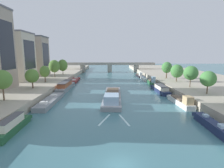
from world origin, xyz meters
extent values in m
plane|color=#42757F|center=(0.00, 0.00, 0.00)|extent=(400.00, 400.00, 0.00)
cube|color=#B2A893|center=(-35.75, 55.00, 1.05)|extent=(36.00, 170.00, 2.09)
cube|color=#B2A893|center=(35.75, 55.00, 1.05)|extent=(36.00, 170.00, 2.09)
cube|color=gray|center=(-0.09, 29.81, 0.46)|extent=(5.64, 23.78, 0.91)
cube|color=gray|center=(0.56, 41.93, 0.55)|extent=(4.23, 1.42, 0.82)
cube|color=gray|center=(-0.09, 29.81, 0.94)|extent=(5.73, 23.78, 0.06)
cube|color=#9EBCD6|center=(-0.51, 21.81, 1.92)|extent=(3.54, 4.88, 1.89)
cube|color=black|center=(-0.38, 24.17, 2.20)|extent=(2.63, 0.17, 0.53)
cube|color=brown|center=(0.04, 32.17, 1.15)|extent=(4.07, 12.42, 0.36)
cylinder|color=#232328|center=(0.20, 22.72, 1.52)|extent=(0.07, 0.07, 1.10)
cube|color=silver|center=(1.62, 13.64, 0.01)|extent=(1.70, 5.93, 0.03)
cube|color=silver|center=(-1.97, 13.83, 0.01)|extent=(2.30, 5.79, 0.03)
cube|color=#235633|center=(-16.15, 9.09, 0.55)|extent=(1.77, 9.15, 1.10)
cube|color=#235633|center=(-16.21, 14.01, 0.66)|extent=(1.59, 1.25, 0.91)
cube|color=#235633|center=(-16.15, 9.09, 1.13)|extent=(1.80, 9.15, 0.06)
cube|color=beige|center=(-16.14, 8.64, 1.77)|extent=(1.43, 5.86, 1.22)
cube|color=#4C4C51|center=(-16.14, 8.64, 2.42)|extent=(1.53, 6.04, 0.08)
cylinder|color=#232328|center=(-15.87, 6.36, 1.71)|extent=(0.07, 0.07, 1.10)
cube|color=gray|center=(-15.55, 25.24, 0.51)|extent=(3.05, 15.05, 1.02)
cube|color=gray|center=(-15.50, 33.10, 0.61)|extent=(2.81, 1.24, 0.87)
cube|color=gray|center=(-15.55, 25.24, 1.05)|extent=(3.11, 15.06, 0.06)
cube|color=white|center=(-15.53, 28.54, 1.28)|extent=(1.48, 0.91, 0.40)
cube|color=white|center=(-15.58, 21.03, 1.32)|extent=(1.63, 1.11, 0.48)
cylinder|color=#232328|center=(-15.14, 20.72, 1.63)|extent=(0.07, 0.07, 1.10)
cube|color=gray|center=(-15.71, 42.68, 0.64)|extent=(3.27, 15.70, 1.28)
cube|color=gray|center=(-15.54, 50.85, 0.77)|extent=(2.83, 1.32, 1.01)
cube|color=gray|center=(-15.71, 42.68, 1.31)|extent=(3.33, 15.70, 0.06)
cube|color=#9E5133|center=(-15.72, 41.90, 2.04)|extent=(2.62, 10.06, 1.41)
cube|color=#4C4C51|center=(-15.72, 41.90, 2.79)|extent=(2.81, 10.36, 0.08)
cylinder|color=#232328|center=(-15.36, 37.98, 1.89)|extent=(0.07, 0.07, 1.10)
cube|color=maroon|center=(-15.84, 60.76, 0.46)|extent=(3.19, 13.54, 0.93)
cube|color=maroon|center=(-16.02, 67.84, 0.56)|extent=(2.73, 1.27, 0.82)
cube|color=maroon|center=(-15.84, 60.76, 0.96)|extent=(3.24, 13.55, 0.06)
cube|color=white|center=(-15.91, 63.72, 1.19)|extent=(1.44, 0.94, 0.40)
cube|color=white|center=(-15.74, 56.98, 1.23)|extent=(1.59, 1.14, 0.48)
cylinder|color=#232328|center=(-15.31, 56.73, 1.54)|extent=(0.07, 0.07, 1.10)
cube|color=#1E284C|center=(15.44, 9.28, 0.64)|extent=(1.86, 9.39, 1.28)
cube|color=#1E284C|center=(15.57, 14.31, 0.77)|extent=(1.57, 1.30, 1.01)
cube|color=#1E284C|center=(15.44, 9.28, 1.31)|extent=(1.89, 9.40, 0.06)
cube|color=#9EBCD6|center=(15.50, 11.34, 1.54)|extent=(0.83, 0.92, 0.40)
cube|color=#9EBCD6|center=(15.38, 6.66, 1.58)|extent=(0.92, 1.12, 0.48)
cube|color=silver|center=(16.06, 23.45, 0.55)|extent=(2.51, 10.92, 1.09)
cube|color=silver|center=(15.86, 29.22, 0.65)|extent=(2.06, 1.30, 0.91)
cube|color=silver|center=(16.06, 23.45, 1.12)|extent=(2.55, 10.92, 0.06)
cube|color=tan|center=(16.19, 19.76, 2.02)|extent=(1.67, 2.22, 1.74)
cube|color=black|center=(16.15, 20.85, 2.28)|extent=(1.28, 0.07, 0.49)
cube|color=brown|center=(16.02, 24.53, 1.33)|extent=(1.86, 5.70, 0.36)
cylinder|color=#232328|center=(16.49, 20.20, 1.70)|extent=(0.07, 0.07, 1.10)
cube|color=#1E284C|center=(15.35, 37.61, 0.53)|extent=(2.88, 12.97, 1.07)
cube|color=#1E284C|center=(15.19, 44.41, 0.64)|extent=(2.46, 1.29, 0.90)
cube|color=#1E284C|center=(15.35, 37.61, 1.10)|extent=(2.93, 12.97, 0.06)
cube|color=beige|center=(15.37, 36.96, 1.68)|extent=(2.30, 8.31, 1.11)
cube|color=#4C4C51|center=(15.37, 36.96, 2.28)|extent=(2.46, 8.56, 0.08)
cylinder|color=#232328|center=(15.83, 33.74, 1.68)|extent=(0.07, 0.07, 1.10)
cube|color=#235633|center=(16.10, 52.03, 0.58)|extent=(1.66, 9.16, 1.16)
cube|color=#235633|center=(16.16, 56.95, 0.70)|extent=(1.49, 1.26, 0.95)
cube|color=#235633|center=(16.10, 52.03, 1.19)|extent=(1.69, 9.16, 0.06)
cube|color=#9EBCD6|center=(16.07, 48.92, 2.33)|extent=(1.19, 1.84, 2.22)
cube|color=black|center=(16.08, 49.85, 2.67)|extent=(0.93, 0.04, 0.62)
cube|color=brown|center=(16.11, 52.94, 1.40)|extent=(1.27, 4.77, 0.36)
cylinder|color=#232328|center=(16.30, 49.28, 1.77)|extent=(0.07, 0.07, 1.10)
cube|color=silver|center=(15.19, 63.16, 0.64)|extent=(1.88, 9.16, 1.27)
cube|color=silver|center=(15.37, 68.06, 0.76)|extent=(1.52, 1.32, 1.01)
cube|color=silver|center=(15.19, 63.16, 1.30)|extent=(1.91, 9.16, 0.06)
cube|color=#9EBCD6|center=(15.27, 65.16, 1.53)|extent=(0.81, 0.93, 0.40)
cube|color=#9EBCD6|center=(15.10, 60.61, 1.57)|extent=(0.89, 1.13, 0.48)
cylinder|color=#232328|center=(15.33, 60.42, 1.88)|extent=(0.07, 0.07, 1.10)
cube|color=black|center=(15.21, 75.01, 0.51)|extent=(2.18, 10.80, 1.02)
cube|color=black|center=(15.03, 80.73, 0.61)|extent=(1.80, 1.27, 0.87)
cube|color=black|center=(15.21, 75.01, 1.05)|extent=(2.22, 10.80, 0.06)
cube|color=white|center=(15.32, 71.35, 1.94)|extent=(1.46, 2.19, 1.72)
cube|color=black|center=(15.29, 72.44, 2.20)|extent=(1.11, 0.06, 0.48)
cube|color=brown|center=(15.18, 76.08, 1.26)|extent=(1.62, 5.63, 0.36)
cylinder|color=#232328|center=(15.59, 71.79, 1.63)|extent=(0.07, 0.07, 1.10)
cylinder|color=brown|center=(-23.82, 20.46, 3.79)|extent=(0.30, 0.30, 3.39)
ellipsoid|color=#568438|center=(-23.82, 20.46, 6.61)|extent=(4.02, 4.02, 4.13)
cylinder|color=brown|center=(-23.20, 33.98, 3.38)|extent=(0.35, 0.35, 2.56)
ellipsoid|color=#568438|center=(-23.20, 33.98, 5.75)|extent=(3.84, 3.84, 3.96)
cylinder|color=brown|center=(-23.59, 45.60, 3.44)|extent=(0.34, 0.34, 2.69)
ellipsoid|color=#568438|center=(-23.59, 45.60, 5.88)|extent=(3.38, 3.38, 4.00)
cylinder|color=brown|center=(-24.11, 59.06, 3.72)|extent=(0.24, 0.24, 3.26)
ellipsoid|color=#568438|center=(-24.11, 59.06, 6.81)|extent=(4.64, 4.64, 5.30)
cylinder|color=brown|center=(-23.31, 70.08, 3.52)|extent=(0.27, 0.27, 2.85)
ellipsoid|color=#568438|center=(-23.31, 70.08, 6.50)|extent=(4.69, 4.69, 5.67)
cylinder|color=brown|center=(23.62, 25.62, 3.47)|extent=(0.29, 0.29, 2.75)
ellipsoid|color=#427F3D|center=(23.62, 25.62, 5.91)|extent=(3.85, 3.85, 3.89)
cylinder|color=brown|center=(23.41, 34.54, 3.66)|extent=(0.24, 0.24, 3.13)
ellipsoid|color=#427F3D|center=(23.41, 34.54, 6.39)|extent=(4.21, 4.21, 4.24)
cylinder|color=brown|center=(23.67, 45.84, 3.32)|extent=(0.30, 0.30, 2.46)
ellipsoid|color=#427F3D|center=(23.67, 45.84, 5.87)|extent=(4.43, 4.43, 4.79)
cylinder|color=brown|center=(22.83, 54.50, 3.69)|extent=(0.40, 0.40, 3.19)
ellipsoid|color=#427F3D|center=(22.83, 54.50, 6.52)|extent=(4.17, 4.17, 4.52)
cube|color=#232833|center=(-28.87, 32.97, 14.25)|extent=(0.04, 7.31, 13.26)
cube|color=beige|center=(-35.60, 50.12, 10.78)|extent=(10.78, 11.31, 17.38)
cube|color=slate|center=(-35.60, 50.12, 19.73)|extent=(11.10, 11.65, 0.50)
cube|color=#232833|center=(-30.19, 50.12, 11.65)|extent=(0.04, 9.05, 10.43)
cube|color=#A89989|center=(-35.60, 65.80, 10.74)|extent=(11.98, 9.91, 17.30)
cube|color=#4C515B|center=(-35.60, 65.80, 19.64)|extent=(12.34, 10.21, 0.50)
cube|color=#232833|center=(-29.59, 65.80, 11.61)|extent=(0.04, 7.93, 10.38)
cube|color=gray|center=(0.00, 100.51, 5.10)|extent=(59.50, 4.40, 0.60)
cube|color=gray|center=(0.00, 98.51, 5.85)|extent=(59.50, 0.30, 0.90)
cube|color=gray|center=(0.00, 102.51, 5.85)|extent=(59.50, 0.30, 0.90)
cube|color=gray|center=(-17.75, 100.51, 2.40)|extent=(2.80, 3.60, 4.80)
cube|color=gray|center=(0.00, 100.51, 2.40)|extent=(2.80, 3.60, 4.80)
cube|color=gray|center=(17.75, 100.51, 2.40)|extent=(2.80, 3.60, 4.80)
camera|label=1|loc=(-1.37, -17.45, 12.03)|focal=28.49mm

